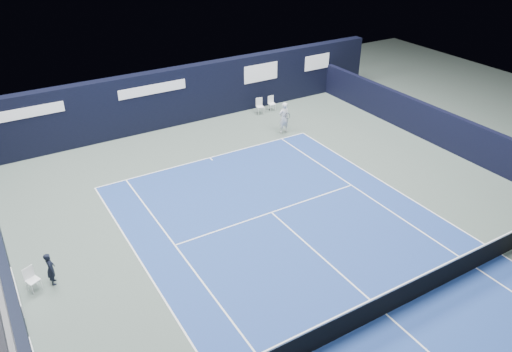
{
  "coord_description": "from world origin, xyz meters",
  "views": [
    {
      "loc": [
        -9.01,
        -7.39,
        11.01
      ],
      "look_at": [
        -0.19,
        7.27,
        1.3
      ],
      "focal_mm": 35.0,
      "sensor_mm": 36.0,
      "label": 1
    }
  ],
  "objects_px": {
    "folding_chair_back_b": "(271,102)",
    "folding_chair_back_a": "(259,103)",
    "tennis_player": "(284,117)",
    "tennis_net": "(388,302)",
    "line_judge_chair": "(31,277)"
  },
  "relations": [
    {
      "from": "folding_chair_back_b",
      "to": "tennis_player",
      "type": "xyz_separation_m",
      "value": [
        -1.14,
        -2.98,
        0.36
      ]
    },
    {
      "from": "folding_chair_back_b",
      "to": "line_judge_chair",
      "type": "relative_size",
      "value": 1.01
    },
    {
      "from": "line_judge_chair",
      "to": "tennis_player",
      "type": "relative_size",
      "value": 0.5
    },
    {
      "from": "folding_chair_back_a",
      "to": "tennis_net",
      "type": "relative_size",
      "value": 0.07
    },
    {
      "from": "line_judge_chair",
      "to": "tennis_net",
      "type": "xyz_separation_m",
      "value": [
        8.87,
        -6.63,
        0.04
      ]
    },
    {
      "from": "tennis_player",
      "to": "folding_chair_back_a",
      "type": "bearing_deg",
      "value": 84.29
    },
    {
      "from": "folding_chair_back_a",
      "to": "tennis_player",
      "type": "relative_size",
      "value": 0.54
    },
    {
      "from": "folding_chair_back_a",
      "to": "tennis_player",
      "type": "height_order",
      "value": "tennis_player"
    },
    {
      "from": "line_judge_chair",
      "to": "tennis_net",
      "type": "relative_size",
      "value": 0.06
    },
    {
      "from": "folding_chair_back_a",
      "to": "tennis_player",
      "type": "xyz_separation_m",
      "value": [
        -0.29,
        -2.93,
        0.23
      ]
    },
    {
      "from": "folding_chair_back_b",
      "to": "folding_chair_back_a",
      "type": "bearing_deg",
      "value": -171.63
    },
    {
      "from": "tennis_net",
      "to": "tennis_player",
      "type": "xyz_separation_m",
      "value": [
        4.68,
        12.54,
        0.32
      ]
    },
    {
      "from": "folding_chair_back_a",
      "to": "folding_chair_back_b",
      "type": "height_order",
      "value": "folding_chair_back_a"
    },
    {
      "from": "tennis_net",
      "to": "tennis_player",
      "type": "relative_size",
      "value": 7.77
    },
    {
      "from": "tennis_player",
      "to": "tennis_net",
      "type": "bearing_deg",
      "value": -110.45
    }
  ]
}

